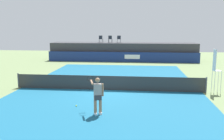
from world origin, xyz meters
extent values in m
plane|color=#6B7F51|center=(0.00, 3.00, 0.00)|extent=(48.00, 48.00, 0.00)
cube|color=#16597A|center=(0.00, 0.00, 0.00)|extent=(12.00, 22.00, 0.00)
cube|color=navy|center=(0.00, 13.50, 0.60)|extent=(18.00, 0.20, 1.20)
cube|color=white|center=(1.20, 13.39, 0.66)|extent=(1.80, 0.02, 0.50)
cube|color=#38383D|center=(0.00, 15.30, 1.10)|extent=(18.00, 2.80, 2.20)
cylinder|color=#1E232D|center=(-2.57, 15.44, 2.42)|extent=(0.04, 0.04, 0.44)
cylinder|color=#1E232D|center=(-2.97, 15.48, 2.42)|extent=(0.04, 0.04, 0.44)
cylinder|color=#1E232D|center=(-2.61, 15.04, 2.42)|extent=(0.04, 0.04, 0.44)
cylinder|color=#1E232D|center=(-3.01, 15.08, 2.42)|extent=(0.04, 0.04, 0.44)
cube|color=#1E232D|center=(-2.79, 15.26, 2.66)|extent=(0.48, 0.48, 0.03)
cube|color=#1E232D|center=(-2.81, 15.05, 2.88)|extent=(0.44, 0.07, 0.42)
cylinder|color=#1E232D|center=(-1.42, 15.46, 2.42)|extent=(0.04, 0.04, 0.44)
cylinder|color=#1E232D|center=(-1.82, 15.46, 2.42)|extent=(0.04, 0.04, 0.44)
cylinder|color=#1E232D|center=(-1.41, 15.06, 2.42)|extent=(0.04, 0.04, 0.44)
cylinder|color=#1E232D|center=(-1.82, 15.05, 2.42)|extent=(0.04, 0.04, 0.44)
cube|color=#1E232D|center=(-1.62, 15.26, 2.66)|extent=(0.44, 0.44, 0.03)
cube|color=#1E232D|center=(-1.62, 15.05, 2.88)|extent=(0.44, 0.03, 0.42)
cylinder|color=#1E232D|center=(-0.34, 15.44, 2.42)|extent=(0.04, 0.04, 0.44)
cylinder|color=#1E232D|center=(-0.74, 15.40, 2.42)|extent=(0.04, 0.04, 0.44)
cylinder|color=#1E232D|center=(-0.31, 15.03, 2.42)|extent=(0.04, 0.04, 0.44)
cylinder|color=#1E232D|center=(-0.71, 15.00, 2.42)|extent=(0.04, 0.04, 0.44)
cube|color=#1E232D|center=(-0.53, 15.22, 2.66)|extent=(0.47, 0.47, 0.03)
cube|color=#1E232D|center=(-0.51, 15.01, 2.88)|extent=(0.44, 0.06, 0.42)
cylinder|color=white|center=(7.03, -0.17, 0.70)|extent=(0.04, 0.04, 1.40)
cylinder|color=white|center=(6.98, 0.23, 0.70)|extent=(0.04, 0.04, 1.40)
cylinder|color=white|center=(6.63, -0.23, 0.70)|extent=(0.04, 0.04, 1.40)
cylinder|color=white|center=(6.58, 0.17, 0.70)|extent=(0.04, 0.04, 1.40)
cube|color=white|center=(6.81, 0.00, 1.41)|extent=(0.50, 0.50, 0.03)
cube|color=white|center=(6.60, -0.03, 2.09)|extent=(0.08, 0.44, 1.33)
cube|color=#2D2D2D|center=(0.00, 0.00, 0.47)|extent=(12.40, 0.02, 0.95)
cylinder|color=#4C4C51|center=(-6.20, 0.00, 0.50)|extent=(0.10, 0.10, 1.00)
cylinder|color=#4C4C51|center=(6.20, 0.00, 0.50)|extent=(0.10, 0.10, 1.00)
cube|color=white|center=(0.17, -4.62, 0.05)|extent=(0.19, 0.28, 0.10)
cylinder|color=#997051|center=(0.17, -4.62, 0.51)|extent=(0.14, 0.14, 0.82)
cube|color=white|center=(-0.06, -4.69, 0.05)|extent=(0.19, 0.28, 0.10)
cylinder|color=#997051|center=(-0.06, -4.69, 0.51)|extent=(0.14, 0.14, 0.82)
cube|color=#333338|center=(0.06, -4.66, 0.84)|extent=(0.39, 0.31, 0.24)
cube|color=gray|center=(0.06, -4.66, 1.20)|extent=(0.40, 0.30, 0.56)
sphere|color=#997051|center=(0.06, -4.66, 1.66)|extent=(0.22, 0.22, 0.22)
cylinder|color=#997051|center=(0.29, -4.58, 1.18)|extent=(0.09, 0.09, 0.60)
cylinder|color=#997051|center=(-0.25, -4.47, 1.50)|extent=(0.27, 0.60, 0.14)
cylinder|color=black|center=(-0.38, -4.07, 1.53)|extent=(0.30, 0.12, 0.03)
torus|color=black|center=(-0.47, -3.80, 1.53)|extent=(0.30, 0.12, 0.30)
sphere|color=#D8EA33|center=(-1.26, -3.61, 0.04)|extent=(0.07, 0.07, 0.07)
camera|label=1|loc=(1.91, -15.73, 4.06)|focal=39.70mm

